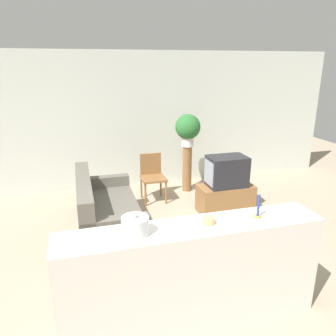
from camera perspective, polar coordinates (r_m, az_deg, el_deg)
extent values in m
plane|color=tan|center=(4.04, 1.24, -19.62)|extent=(14.00, 14.00, 0.00)
cube|color=silver|center=(6.66, -7.42, 8.09)|extent=(9.00, 0.06, 2.70)
cube|color=#605B51|center=(5.02, -10.17, -8.78)|extent=(0.86, 1.76, 0.46)
cube|color=#605B51|center=(4.83, -14.38, -4.35)|extent=(0.20, 1.76, 0.44)
cube|color=#605B51|center=(4.28, -9.08, -12.39)|extent=(0.86, 0.16, 0.64)
cube|color=#605B51|center=(5.72, -11.08, -4.50)|extent=(0.86, 0.16, 0.64)
cube|color=olive|center=(5.73, 9.95, -5.24)|extent=(0.94, 0.46, 0.48)
cube|color=#232328|center=(5.56, 10.21, -0.56)|extent=(0.64, 0.43, 0.51)
cube|color=#939EB2|center=(5.43, 7.13, -0.85)|extent=(0.02, 0.35, 0.40)
cube|color=olive|center=(6.00, -2.58, -1.82)|extent=(0.44, 0.44, 0.04)
cube|color=olive|center=(6.12, -3.05, 0.74)|extent=(0.40, 0.04, 0.40)
cylinder|color=olive|center=(5.87, -3.93, -4.71)|extent=(0.04, 0.04, 0.42)
cylinder|color=olive|center=(5.95, -0.34, -4.34)|extent=(0.04, 0.04, 0.42)
cylinder|color=olive|center=(6.22, -4.66, -3.42)|extent=(0.04, 0.04, 0.42)
cylinder|color=olive|center=(6.30, -1.27, -3.09)|extent=(0.04, 0.04, 0.42)
cylinder|color=olive|center=(6.51, 3.34, -0.11)|extent=(0.18, 0.18, 0.92)
cylinder|color=white|center=(6.36, 3.43, 4.58)|extent=(0.23, 0.23, 0.18)
sphere|color=#2D7033|center=(6.30, 3.47, 7.18)|extent=(0.48, 0.48, 0.48)
cube|color=silver|center=(3.32, 4.19, -17.98)|extent=(2.51, 0.44, 1.03)
cylinder|color=silver|center=(2.88, -5.73, -9.97)|extent=(0.24, 0.24, 0.16)
sphere|color=silver|center=(2.84, -5.79, -8.07)|extent=(0.05, 0.05, 0.05)
cylinder|color=tan|center=(3.08, 7.10, -9.06)|extent=(0.11, 0.11, 0.07)
cylinder|color=#B7933D|center=(3.31, 15.31, -8.12)|extent=(0.07, 0.07, 0.02)
cylinder|color=#2D3D9E|center=(3.26, 15.48, -6.27)|extent=(0.02, 0.02, 0.21)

